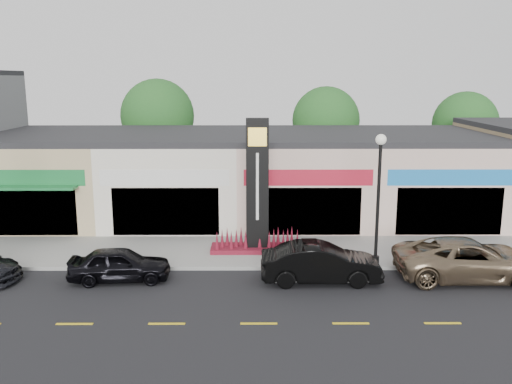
# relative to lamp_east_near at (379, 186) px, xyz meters

# --- Properties ---
(ground) EXTENTS (120.00, 120.00, 0.00)m
(ground) POSITION_rel_lamp_east_near_xyz_m (-8.00, -2.50, -3.48)
(ground) COLOR black
(ground) RESTS_ON ground
(sidewalk) EXTENTS (52.00, 4.30, 0.15)m
(sidewalk) POSITION_rel_lamp_east_near_xyz_m (-8.00, 1.85, -3.40)
(sidewalk) COLOR gray
(sidewalk) RESTS_ON ground
(curb) EXTENTS (52.00, 0.20, 0.15)m
(curb) POSITION_rel_lamp_east_near_xyz_m (-8.00, -0.40, -3.40)
(curb) COLOR gray
(curb) RESTS_ON ground
(shop_beige) EXTENTS (7.00, 10.85, 4.80)m
(shop_beige) POSITION_rel_lamp_east_near_xyz_m (-16.50, 8.96, -1.08)
(shop_beige) COLOR tan
(shop_beige) RESTS_ON ground
(shop_cream) EXTENTS (7.00, 10.01, 4.80)m
(shop_cream) POSITION_rel_lamp_east_near_xyz_m (-9.50, 8.97, -1.08)
(shop_cream) COLOR silver
(shop_cream) RESTS_ON ground
(shop_pink_w) EXTENTS (7.00, 10.01, 4.80)m
(shop_pink_w) POSITION_rel_lamp_east_near_xyz_m (-2.50, 8.97, -1.08)
(shop_pink_w) COLOR beige
(shop_pink_w) RESTS_ON ground
(shop_pink_e) EXTENTS (7.00, 10.01, 4.80)m
(shop_pink_e) POSITION_rel_lamp_east_near_xyz_m (4.50, 8.97, -1.08)
(shop_pink_e) COLOR beige
(shop_pink_e) RESTS_ON ground
(tree_rear_west) EXTENTS (5.20, 5.20, 7.83)m
(tree_rear_west) POSITION_rel_lamp_east_near_xyz_m (-12.00, 17.00, 1.74)
(tree_rear_west) COLOR #382619
(tree_rear_west) RESTS_ON ground
(tree_rear_mid) EXTENTS (4.80, 4.80, 7.29)m
(tree_rear_mid) POSITION_rel_lamp_east_near_xyz_m (0.00, 17.00, 1.41)
(tree_rear_mid) COLOR #382619
(tree_rear_mid) RESTS_ON ground
(tree_rear_east) EXTENTS (4.60, 4.60, 6.94)m
(tree_rear_east) POSITION_rel_lamp_east_near_xyz_m (10.00, 17.00, 1.15)
(tree_rear_east) COLOR #382619
(tree_rear_east) RESTS_ON ground
(lamp_east_near) EXTENTS (0.44, 0.44, 5.47)m
(lamp_east_near) POSITION_rel_lamp_east_near_xyz_m (0.00, 0.00, 0.00)
(lamp_east_near) COLOR black
(lamp_east_near) RESTS_ON sidewalk
(pylon_sign) EXTENTS (4.20, 1.30, 6.00)m
(pylon_sign) POSITION_rel_lamp_east_near_xyz_m (-5.00, 1.70, -1.20)
(pylon_sign) COLOR maroon
(pylon_sign) RESTS_ON sidewalk
(car_black_sedan) EXTENTS (1.90, 4.05, 1.34)m
(car_black_sedan) POSITION_rel_lamp_east_near_xyz_m (-10.43, -1.61, -2.81)
(car_black_sedan) COLOR black
(car_black_sedan) RESTS_ON ground
(car_black_conv) EXTENTS (1.65, 4.67, 1.53)m
(car_black_conv) POSITION_rel_lamp_east_near_xyz_m (-2.55, -1.78, -2.71)
(car_black_conv) COLOR black
(car_black_conv) RESTS_ON ground
(car_gold_suv) EXTENTS (2.69, 5.81, 1.61)m
(car_gold_suv) POSITION_rel_lamp_east_near_xyz_m (3.37, -1.46, -2.67)
(car_gold_suv) COLOR #7A654D
(car_gold_suv) RESTS_ON ground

